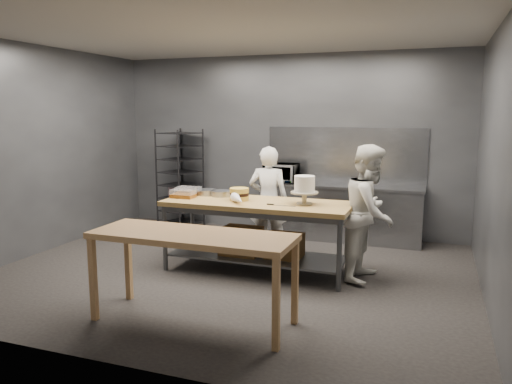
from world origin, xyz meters
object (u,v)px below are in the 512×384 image
at_px(speed_rack, 180,180).
at_px(work_table, 258,228).
at_px(microwave, 281,173).
at_px(frosted_cake_stand, 305,186).
at_px(chef_right, 370,213).
at_px(near_counter, 192,242).
at_px(chef_behind, 268,201).
at_px(layer_cake, 239,194).

bearing_deg(speed_rack, work_table, -41.24).
xyz_separation_m(speed_rack, microwave, (1.85, 0.08, 0.19)).
bearing_deg(frosted_cake_stand, speed_rack, 145.72).
relative_size(work_table, chef_right, 1.44).
xyz_separation_m(work_table, near_counter, (-0.06, -1.72, 0.24)).
bearing_deg(chef_behind, chef_right, 151.75).
bearing_deg(speed_rack, frosted_cake_stand, -34.28).
bearing_deg(layer_cake, chef_behind, 80.42).
bearing_deg(chef_behind, near_counter, 85.03).
bearing_deg(speed_rack, microwave, 2.47).
xyz_separation_m(microwave, frosted_cake_stand, (0.91, -1.96, 0.10)).
relative_size(microwave, layer_cake, 2.20).
bearing_deg(near_counter, chef_behind, 91.60).
relative_size(near_counter, chef_right, 1.20).
relative_size(chef_right, microwave, 3.08).
bearing_deg(frosted_cake_stand, microwave, 114.88).
relative_size(work_table, near_counter, 1.20).
xyz_separation_m(work_table, chef_right, (1.38, 0.19, 0.26)).
height_order(chef_behind, microwave, chef_behind).
bearing_deg(chef_right, chef_behind, 76.11).
relative_size(chef_right, frosted_cake_stand, 4.69).
xyz_separation_m(speed_rack, chef_behind, (2.03, -1.10, -0.07)).
relative_size(microwave, frosted_cake_stand, 1.52).
distance_m(work_table, chef_behind, 0.83).
xyz_separation_m(chef_behind, chef_right, (1.51, -0.60, 0.05)).
bearing_deg(chef_right, work_table, 105.70).
distance_m(chef_behind, chef_right, 1.63).
relative_size(speed_rack, chef_right, 1.05).
bearing_deg(speed_rack, chef_right, -25.66).
bearing_deg(chef_behind, frosted_cake_stand, 126.50).
bearing_deg(chef_right, speed_rack, 72.14).
relative_size(chef_behind, frosted_cake_stand, 4.42).
distance_m(near_counter, layer_cake, 1.74).
height_order(work_table, near_counter, work_table).
bearing_deg(microwave, work_table, -81.18).
xyz_separation_m(near_counter, chef_right, (1.44, 1.91, 0.02)).
bearing_deg(layer_cake, speed_rack, 135.11).
relative_size(speed_rack, layer_cake, 7.10).
height_order(near_counter, chef_right, chef_right).
distance_m(near_counter, frosted_cake_stand, 1.88).
xyz_separation_m(chef_behind, frosted_cake_stand, (0.73, -0.78, 0.36)).
height_order(near_counter, chef_behind, chef_behind).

